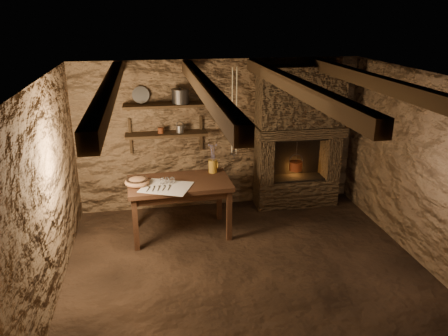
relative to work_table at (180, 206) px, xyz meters
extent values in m
plane|color=black|center=(0.74, -1.06, -0.44)|extent=(4.50, 4.50, 0.00)
cube|color=#493422|center=(0.74, 0.94, 0.76)|extent=(4.50, 0.04, 2.40)
cube|color=#493422|center=(0.74, -3.06, 0.76)|extent=(4.50, 0.04, 2.40)
cube|color=#493422|center=(-1.51, -1.06, 0.76)|extent=(0.04, 4.00, 2.40)
cube|color=#493422|center=(2.99, -1.06, 0.76)|extent=(0.04, 4.00, 2.40)
cube|color=black|center=(0.74, -1.06, 1.96)|extent=(4.50, 4.00, 0.04)
cube|color=black|center=(-0.76, -1.06, 1.87)|extent=(0.14, 3.95, 0.16)
cube|color=black|center=(0.24, -1.06, 1.87)|extent=(0.14, 3.95, 0.16)
cube|color=black|center=(1.24, -1.06, 1.87)|extent=(0.14, 3.95, 0.16)
cube|color=black|center=(2.24, -1.06, 1.87)|extent=(0.14, 3.95, 0.16)
cube|color=black|center=(-0.11, 0.78, 0.86)|extent=(1.25, 0.30, 0.04)
cube|color=black|center=(-0.11, 0.78, 1.31)|extent=(1.25, 0.30, 0.04)
cube|color=#37291B|center=(1.99, 0.71, -0.22)|extent=(1.35, 0.45, 0.45)
cube|color=#37291B|center=(1.42, 0.71, 0.38)|extent=(0.23, 0.45, 0.75)
cube|color=#37291B|center=(2.55, 0.71, 0.38)|extent=(0.23, 0.45, 0.75)
cube|color=#37291B|center=(1.99, 0.68, 0.84)|extent=(1.43, 0.51, 0.16)
cube|color=#37291B|center=(1.99, 0.71, 1.39)|extent=(1.35, 0.45, 0.94)
cube|color=black|center=(1.99, 0.90, 0.38)|extent=(0.90, 0.06, 0.75)
cube|color=black|center=(0.00, 0.00, 0.35)|extent=(1.47, 0.88, 0.06)
cube|color=black|center=(0.00, 0.00, 0.26)|extent=(1.34, 0.75, 0.10)
cube|color=silver|center=(-0.19, -0.19, 0.38)|extent=(0.79, 0.73, 0.01)
cylinder|color=#AB7A21|center=(0.52, 0.28, 0.48)|extent=(0.15, 0.15, 0.19)
torus|color=#AB7A21|center=(0.59, 0.28, 0.50)|extent=(0.02, 0.11, 0.11)
ellipsoid|color=#956540|center=(-0.58, -0.03, 0.42)|extent=(0.45, 0.45, 0.12)
cylinder|color=#2A2725|center=(0.12, 0.78, 1.43)|extent=(0.34, 0.34, 0.20)
cylinder|color=gray|center=(-0.47, 0.88, 1.46)|extent=(0.26, 0.12, 0.25)
cylinder|color=#552311|center=(-0.20, 0.78, 0.92)|extent=(0.09, 0.09, 0.09)
cylinder|color=maroon|center=(1.95, 0.66, 0.25)|extent=(0.23, 0.23, 0.15)
torus|color=#2A2725|center=(1.95, 0.66, 0.34)|extent=(0.24, 0.01, 0.24)
cylinder|color=#2A2725|center=(1.95, 0.66, 0.50)|extent=(0.01, 0.01, 0.44)
camera|label=1|loc=(-0.39, -5.74, 2.66)|focal=35.00mm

